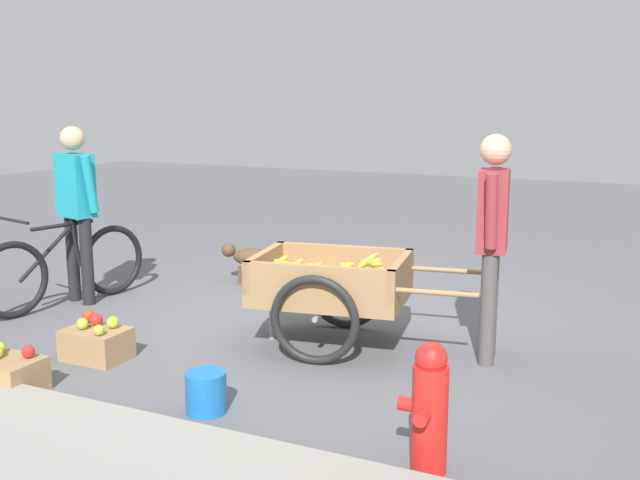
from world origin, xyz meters
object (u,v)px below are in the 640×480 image
(fire_hydrant, at_px, (429,408))
(mixed_fruit_crate, at_px, (96,342))
(vendor_person, at_px, (492,228))
(plastic_bucket, at_px, (206,392))
(bicycle, at_px, (65,267))
(apple_crate, at_px, (5,373))
(fruit_cart, at_px, (331,288))
(dog, at_px, (250,257))
(cyclist_person, at_px, (76,199))

(fire_hydrant, relative_size, mixed_fruit_crate, 1.52)
(vendor_person, relative_size, plastic_bucket, 6.50)
(vendor_person, height_order, fire_hydrant, vendor_person)
(bicycle, distance_m, mixed_fruit_crate, 1.55)
(apple_crate, bearing_deg, fruit_cart, -130.55)
(dog, height_order, plastic_bucket, dog)
(vendor_person, relative_size, apple_crate, 3.62)
(cyclist_person, distance_m, mixed_fruit_crate, 1.80)
(dog, distance_m, apple_crate, 3.09)
(bicycle, bearing_deg, vendor_person, -176.38)
(plastic_bucket, bearing_deg, apple_crate, 12.53)
(dog, height_order, fire_hydrant, fire_hydrant)
(vendor_person, bearing_deg, apple_crate, 36.37)
(vendor_person, height_order, cyclist_person, vendor_person)
(cyclist_person, xyz_separation_m, apple_crate, (-1.07, 1.83, -0.82))
(cyclist_person, relative_size, fire_hydrant, 2.37)
(mixed_fruit_crate, bearing_deg, dog, -86.72)
(dog, distance_m, mixed_fruit_crate, 2.37)
(cyclist_person, xyz_separation_m, fire_hydrant, (-3.78, 1.66, -0.61))
(dog, relative_size, apple_crate, 1.52)
(fruit_cart, relative_size, fire_hydrant, 2.62)
(bicycle, relative_size, cyclist_person, 1.03)
(fruit_cart, bearing_deg, dog, -42.00)
(plastic_bucket, relative_size, apple_crate, 0.56)
(mixed_fruit_crate, bearing_deg, plastic_bucket, 160.55)
(fire_hydrant, bearing_deg, vendor_person, -86.35)
(vendor_person, xyz_separation_m, mixed_fruit_crate, (2.51, 1.19, -0.83))
(apple_crate, bearing_deg, dog, -89.22)
(vendor_person, relative_size, fire_hydrant, 2.38)
(cyclist_person, relative_size, plastic_bucket, 6.49)
(bicycle, relative_size, mixed_fruit_crate, 3.70)
(vendor_person, distance_m, bicycle, 3.76)
(plastic_bucket, relative_size, mixed_fruit_crate, 0.56)
(bicycle, bearing_deg, mixed_fruit_crate, 141.43)
(plastic_bucket, height_order, mixed_fruit_crate, mixed_fruit_crate)
(dog, height_order, mixed_fruit_crate, dog)
(vendor_person, xyz_separation_m, cyclist_person, (3.67, 0.09, -0.00))
(fruit_cart, relative_size, dog, 2.63)
(fruit_cart, relative_size, bicycle, 1.08)
(cyclist_person, distance_m, apple_crate, 2.27)
(apple_crate, bearing_deg, vendor_person, -143.63)
(mixed_fruit_crate, bearing_deg, fire_hydrant, 168.11)
(apple_crate, bearing_deg, cyclist_person, -59.62)
(bicycle, xyz_separation_m, apple_crate, (-1.11, 1.68, -0.23))
(cyclist_person, bearing_deg, plastic_bucket, 147.22)
(cyclist_person, xyz_separation_m, dog, (-1.03, -1.25, -0.68))
(fruit_cart, height_order, bicycle, bicycle)
(fruit_cart, relative_size, mixed_fruit_crate, 3.98)
(fire_hydrant, xyz_separation_m, apple_crate, (2.71, 0.17, -0.21))
(vendor_person, distance_m, dog, 2.97)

